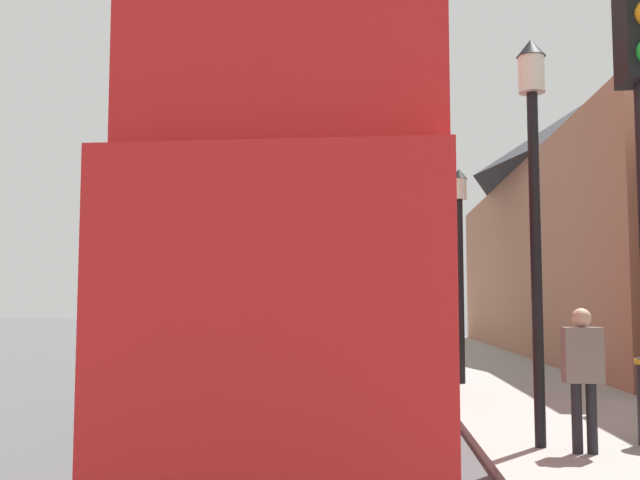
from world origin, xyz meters
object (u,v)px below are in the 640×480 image
object	(u,v)px
lamp_post_second	(460,234)
lamp_post_nearest	(534,163)
lamp_post_third	(430,252)
parked_car_ahead_of_bus	(378,347)
pedestrian_second	(583,365)
tour_bus	(335,302)

from	to	relation	value
lamp_post_second	lamp_post_nearest	bearing A→B (deg)	-89.50
lamp_post_second	lamp_post_third	xyz separation A→B (m)	(-0.11, 7.12, 0.10)
parked_car_ahead_of_bus	pedestrian_second	world-z (taller)	pedestrian_second
tour_bus	lamp_post_nearest	distance (m)	3.17
pedestrian_second	parked_car_ahead_of_bus	bearing A→B (deg)	101.84
parked_car_ahead_of_bus	lamp_post_second	bearing A→B (deg)	-63.07
tour_bus	lamp_post_nearest	size ratio (longest dim) A/B	2.22
parked_car_ahead_of_bus	lamp_post_nearest	bearing A→B (deg)	-82.30
tour_bus	pedestrian_second	bearing A→B (deg)	-25.22
tour_bus	lamp_post_nearest	world-z (taller)	lamp_post_nearest
tour_bus	lamp_post_third	xyz separation A→B (m)	(2.29, 13.12, 1.57)
pedestrian_second	lamp_post_third	bearing A→B (deg)	92.28
lamp_post_third	tour_bus	bearing A→B (deg)	-99.91
lamp_post_nearest	pedestrian_second	bearing A→B (deg)	-40.80
lamp_post_second	lamp_post_third	world-z (taller)	lamp_post_third
parked_car_ahead_of_bus	lamp_post_third	world-z (taller)	lamp_post_third
parked_car_ahead_of_bus	pedestrian_second	size ratio (longest dim) A/B	2.72
pedestrian_second	tour_bus	bearing A→B (deg)	152.93
parked_car_ahead_of_bus	lamp_post_third	distance (m)	5.09
parked_car_ahead_of_bus	lamp_post_nearest	world-z (taller)	lamp_post_nearest
pedestrian_second	lamp_post_nearest	world-z (taller)	lamp_post_nearest
parked_car_ahead_of_bus	lamp_post_third	bearing A→B (deg)	65.39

